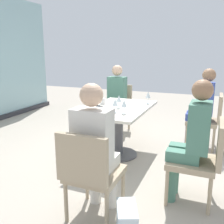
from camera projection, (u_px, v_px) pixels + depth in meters
The scene contains 18 objects.
ground_plane at pixel (118, 155), 3.81m from camera, with size 12.00×12.00×0.00m, color #A89E8E.
dining_table_main at pixel (118, 120), 3.68m from camera, with size 1.36×0.82×0.73m.
chair_side_end at pixel (90, 171), 2.22m from camera, with size 0.50×0.46×0.87m.
chair_front_right at pixel (209, 118), 3.98m from camera, with size 0.46×0.50×0.87m.
chair_front_left at pixel (202, 157), 2.51m from camera, with size 0.46×0.50×0.87m.
chair_far_right at pixel (118, 104), 4.96m from camera, with size 0.50×0.46×0.87m.
person_side_end at pixel (95, 145), 2.27m from camera, with size 0.39×0.34×1.26m.
person_front_right at pixel (202, 104), 3.97m from camera, with size 0.34×0.39×1.26m.
person_front_left at pixel (192, 136), 2.51m from camera, with size 0.34×0.39×1.26m.
person_far_right at pixel (116, 95), 4.81m from camera, with size 0.39×0.34×1.26m.
wine_glass_0 at pixel (87, 102), 3.36m from camera, with size 0.07×0.07×0.18m.
wine_glass_1 at pixel (124, 104), 3.23m from camera, with size 0.07×0.07×0.18m.
wine_glass_2 at pixel (119, 99), 3.56m from camera, with size 0.07×0.07×0.18m.
wine_glass_3 at pixel (148, 95), 3.86m from camera, with size 0.07×0.07×0.18m.
wine_glass_4 at pixel (115, 103), 3.30m from camera, with size 0.07×0.07×0.18m.
coffee_cup at pixel (103, 101), 3.83m from camera, with size 0.08×0.08×0.09m, color white.
cell_phone_on_table at pixel (99, 106), 3.67m from camera, with size 0.07×0.14×0.01m, color black.
handbag_0 at pixel (127, 222), 2.10m from camera, with size 0.30×0.16×0.28m, color silver.
Camera 1 is at (-3.32, -1.27, 1.52)m, focal length 40.72 mm.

